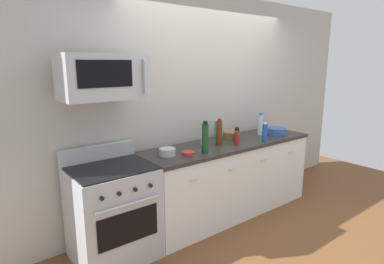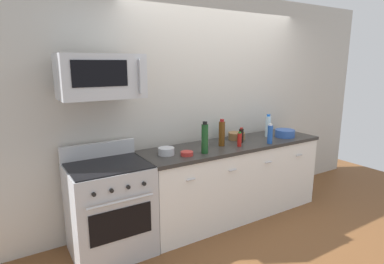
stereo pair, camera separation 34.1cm
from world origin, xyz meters
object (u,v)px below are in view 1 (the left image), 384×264
object	(u,v)px
bottle_soy_sauce_dark	(237,134)
bottle_wine_amber	(219,133)
bottle_dish_soap	(217,129)
bowl_wooden_salad	(231,135)
bottle_water_clear	(260,125)
bowl_blue_mixing	(276,131)
bottle_soda_blue	(265,132)
bottle_hot_sauce_red	(237,138)
bottle_wine_green	(205,138)
bowl_red_small	(188,153)
bottle_vinegar_white	(203,135)
range_oven	(113,212)
microwave	(103,77)
bowl_steel_prep	(167,152)

from	to	relation	value
bottle_soy_sauce_dark	bottle_wine_amber	bearing A→B (deg)	-179.74
bottle_dish_soap	bowl_wooden_salad	xyz separation A→B (m)	(0.15, -0.10, -0.07)
bottle_water_clear	bowl_blue_mixing	world-z (taller)	bottle_water_clear
bottle_dish_soap	bottle_wine_amber	size ratio (longest dim) A/B	0.80
bottle_soda_blue	bottle_hot_sauce_red	bearing A→B (deg)	167.35
bowl_blue_mixing	bottle_wine_amber	bearing A→B (deg)	175.64
bottle_wine_green	bowl_blue_mixing	size ratio (longest dim) A/B	1.36
bottle_wine_green	bowl_red_small	bearing A→B (deg)	172.45
bottle_dish_soap	bottle_soy_sauce_dark	xyz separation A→B (m)	(0.10, -0.25, -0.03)
bottle_water_clear	bottle_vinegar_white	distance (m)	0.95
bottle_dish_soap	bottle_wine_green	size ratio (longest dim) A/B	0.73
bottle_soy_sauce_dark	bottle_wine_amber	xyz separation A→B (m)	(-0.30, -0.00, 0.06)
bottle_vinegar_white	bowl_blue_mixing	bearing A→B (deg)	-8.96
bottle_wine_green	bowl_wooden_salad	size ratio (longest dim) A/B	1.65
bottle_soda_blue	bottle_wine_green	distance (m)	0.90
bottle_soda_blue	bottle_water_clear	xyz separation A→B (m)	(0.24, 0.28, 0.03)
bottle_soy_sauce_dark	bottle_vinegar_white	size ratio (longest dim) A/B	0.74
range_oven	microwave	world-z (taller)	microwave
bowl_steel_prep	bowl_wooden_salad	bearing A→B (deg)	7.26
bottle_water_clear	bottle_wine_amber	world-z (taller)	bottle_wine_amber
bottle_soy_sauce_dark	bowl_steel_prep	size ratio (longest dim) A/B	1.07
bowl_red_small	bowl_steel_prep	xyz separation A→B (m)	(-0.17, 0.14, 0.02)
bottle_wine_amber	bowl_wooden_salad	xyz separation A→B (m)	(0.35, 0.15, -0.10)
bottle_dish_soap	bottle_soy_sauce_dark	size ratio (longest dim) A/B	1.37
bottle_wine_amber	range_oven	bearing A→B (deg)	179.23
bottle_wine_green	bowl_steel_prep	size ratio (longest dim) A/B	2.00
microwave	bottle_wine_green	size ratio (longest dim) A/B	2.16
microwave	bowl_red_small	xyz separation A→B (m)	(0.80, -0.19, -0.81)
bottle_dish_soap	bowl_steel_prep	size ratio (longest dim) A/B	1.46
bottle_wine_amber	bowl_steel_prep	world-z (taller)	bottle_wine_amber
bottle_vinegar_white	bottle_water_clear	bearing A→B (deg)	-2.92
bottle_hot_sauce_red	bottle_soy_sauce_dark	bearing A→B (deg)	43.52
bottle_vinegar_white	bowl_blue_mixing	distance (m)	1.15
bottle_wine_amber	bowl_blue_mixing	bearing A→B (deg)	-4.36
bottle_vinegar_white	bowl_wooden_salad	world-z (taller)	bottle_vinegar_white
range_oven	bottle_soda_blue	distance (m)	2.00
microwave	bowl_steel_prep	xyz separation A→B (m)	(0.63, -0.05, -0.79)
range_oven	bottle_soy_sauce_dark	xyz separation A→B (m)	(1.65, -0.02, 0.54)
bottle_wine_amber	bowl_red_small	bearing A→B (deg)	-167.22
bottle_soda_blue	bowl_blue_mixing	xyz separation A→B (m)	(0.42, 0.15, -0.06)
bottle_wine_amber	bowl_blue_mixing	world-z (taller)	bottle_wine_amber
microwave	bottle_hot_sauce_red	size ratio (longest dim) A/B	4.37
microwave	bowl_steel_prep	size ratio (longest dim) A/B	4.32
bottle_wine_amber	bowl_steel_prep	distance (m)	0.73
bottle_dish_soap	bowl_red_small	xyz separation A→B (m)	(-0.75, -0.38, -0.10)
microwave	bowl_wooden_salad	distance (m)	1.87
bottle_hot_sauce_red	bowl_red_small	distance (m)	0.71
bottle_soda_blue	bowl_wooden_salad	xyz separation A→B (m)	(-0.20, 0.37, -0.07)
range_oven	microwave	bearing A→B (deg)	89.71
bowl_blue_mixing	bowl_red_small	distance (m)	1.53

